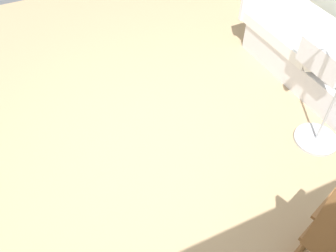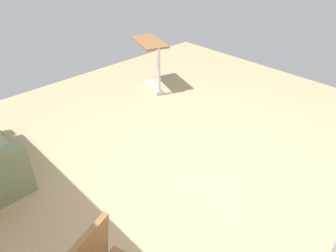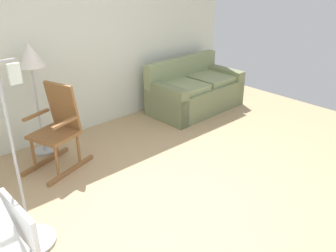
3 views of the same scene
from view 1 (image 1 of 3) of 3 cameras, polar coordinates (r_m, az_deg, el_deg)
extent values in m
plane|color=tan|center=(3.65, -2.20, -3.45)|extent=(7.28, 7.28, 0.00)
cube|color=silver|center=(4.67, 23.15, 8.59)|extent=(0.91, 1.95, 0.35)
cube|color=white|center=(4.79, 20.25, 14.20)|extent=(0.93, 1.17, 0.14)
cube|color=silver|center=(3.93, 22.73, 9.41)|extent=(0.05, 0.56, 0.28)
cylinder|color=black|center=(5.40, 19.91, 13.45)|extent=(0.10, 0.10, 0.10)
cylinder|color=black|center=(4.96, 13.58, 11.88)|extent=(0.10, 0.10, 0.10)
cube|color=brown|center=(3.26, 20.58, -17.29)|extent=(0.73, 0.28, 0.05)
cylinder|color=brown|center=(3.17, 23.79, -13.41)|extent=(0.04, 0.04, 0.40)
cylinder|color=brown|center=(2.97, 20.24, -18.07)|extent=(0.04, 0.04, 0.40)
cube|color=brown|center=(2.74, 24.10, -10.78)|extent=(0.38, 0.16, 0.03)
cylinder|color=#B2B5BA|center=(4.00, 22.35, -1.94)|extent=(0.44, 0.44, 0.03)
camera|label=2|loc=(2.58, 66.88, 12.77)|focal=33.47mm
camera|label=3|loc=(5.36, 15.59, 40.93)|focal=38.56mm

